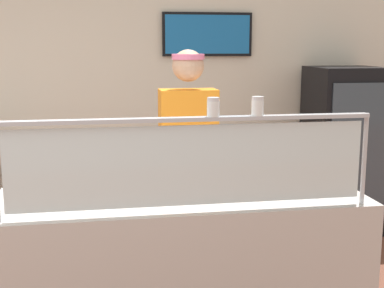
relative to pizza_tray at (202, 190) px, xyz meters
name	(u,v)px	position (x,y,z in m)	size (l,w,h in m)	color
shop_rear_unit	(147,90)	(-0.12, 2.24, 0.39)	(6.47, 0.13, 2.70)	silver
serving_counter	(182,275)	(-0.13, -0.06, -0.49)	(2.07, 0.71, 0.95)	#BCB7B2
sneeze_guard	(191,154)	(-0.13, -0.35, 0.29)	(1.89, 0.06, 0.49)	#B2B5BC
pizza_tray	(202,190)	(0.00, 0.00, 0.00)	(0.46, 0.46, 0.04)	#9EA0A8
pizza_server	(202,187)	(0.00, -0.02, 0.02)	(0.07, 0.28, 0.01)	#ADAFB7
parmesan_shaker	(213,108)	(-0.01, -0.35, 0.51)	(0.06, 0.06, 0.10)	white
pepper_flake_shaker	(258,107)	(0.22, -0.35, 0.51)	(0.06, 0.06, 0.10)	white
worker_figure	(189,163)	(0.02, 0.55, 0.04)	(0.41, 0.50, 1.76)	#23232D
drink_fridge	(343,149)	(1.73, 1.80, -0.17)	(0.65, 0.65, 1.59)	black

